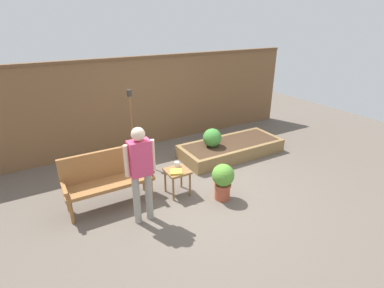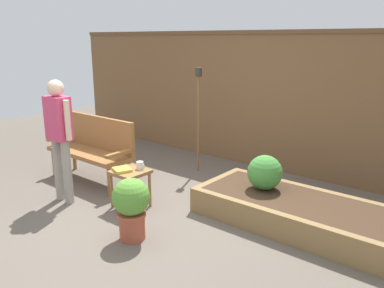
# 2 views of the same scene
# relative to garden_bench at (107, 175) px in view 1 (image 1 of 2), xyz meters

# --- Properties ---
(ground_plane) EXTENTS (14.00, 14.00, 0.00)m
(ground_plane) POSITION_rel_garden_bench_xyz_m (1.48, -0.48, -0.54)
(ground_plane) COLOR #60564C
(fence_back) EXTENTS (8.40, 0.14, 2.16)m
(fence_back) POSITION_rel_garden_bench_xyz_m (1.48, 2.12, 0.55)
(fence_back) COLOR brown
(fence_back) RESTS_ON ground_plane
(garden_bench) EXTENTS (1.44, 0.48, 0.94)m
(garden_bench) POSITION_rel_garden_bench_xyz_m (0.00, 0.00, 0.00)
(garden_bench) COLOR #936033
(garden_bench) RESTS_ON ground_plane
(side_table) EXTENTS (0.40, 0.40, 0.48)m
(side_table) POSITION_rel_garden_bench_xyz_m (1.14, -0.33, -0.15)
(side_table) COLOR olive
(side_table) RESTS_ON ground_plane
(cup_on_table) EXTENTS (0.13, 0.09, 0.10)m
(cup_on_table) POSITION_rel_garden_bench_xyz_m (1.20, -0.22, -0.02)
(cup_on_table) COLOR silver
(cup_on_table) RESTS_ON side_table
(book_on_table) EXTENTS (0.27, 0.26, 0.03)m
(book_on_table) POSITION_rel_garden_bench_xyz_m (1.08, -0.41, -0.05)
(book_on_table) COLOR gold
(book_on_table) RESTS_ON side_table
(potted_boxwood) EXTENTS (0.39, 0.39, 0.66)m
(potted_boxwood) POSITION_rel_garden_bench_xyz_m (1.75, -0.87, -0.16)
(potted_boxwood) COLOR #A84C33
(potted_boxwood) RESTS_ON ground_plane
(raised_planter_bed) EXTENTS (2.40, 1.00, 0.30)m
(raised_planter_bed) POSITION_rel_garden_bench_xyz_m (2.99, 0.53, -0.39)
(raised_planter_bed) COLOR olive
(raised_planter_bed) RESTS_ON ground_plane
(shrub_near_bench) EXTENTS (0.41, 0.41, 0.41)m
(shrub_near_bench) POSITION_rel_garden_bench_xyz_m (2.49, 0.58, -0.04)
(shrub_near_bench) COLOR brown
(shrub_near_bench) RESTS_ON raised_planter_bed
(tiki_torch) EXTENTS (0.10, 0.10, 1.62)m
(tiki_torch) POSITION_rel_garden_bench_xyz_m (0.91, 1.29, 0.57)
(tiki_torch) COLOR brown
(tiki_torch) RESTS_ON ground_plane
(person_by_bench) EXTENTS (0.47, 0.20, 1.56)m
(person_by_bench) POSITION_rel_garden_bench_xyz_m (0.34, -0.75, 0.39)
(person_by_bench) COLOR gray
(person_by_bench) RESTS_ON ground_plane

